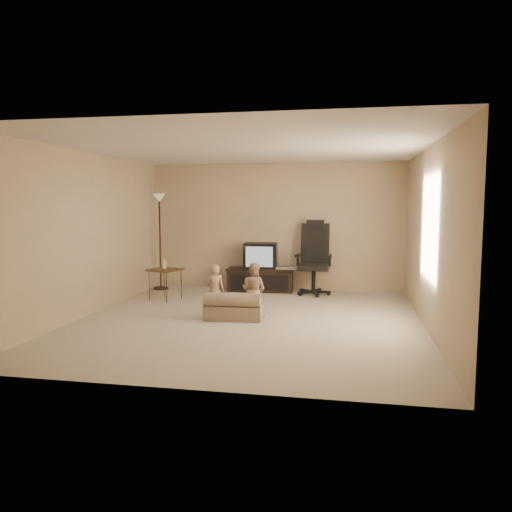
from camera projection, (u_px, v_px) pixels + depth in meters
The scene contains 9 objects.
floor at pixel (248, 321), 7.31m from camera, with size 5.50×5.50×0.00m, color beige.
room_shell at pixel (248, 217), 7.15m from camera, with size 5.50×5.50×5.50m.
tv_stand at pixel (261, 271), 9.75m from camera, with size 1.35×0.56×0.95m.
office_chair at pixel (314, 268), 9.42m from camera, with size 0.68×0.70×1.40m.
side_table at pixel (165, 270), 8.87m from camera, with size 0.64×0.64×0.75m.
floor_lamp at pixel (160, 220), 9.87m from camera, with size 0.30×0.30×1.90m.
child_sofa at pixel (233, 308), 7.39m from camera, with size 0.88×0.53×0.42m.
toddler_left at pixel (215, 291), 7.54m from camera, with size 0.29×0.21×0.80m, color tan.
toddler_right at pixel (254, 290), 7.54m from camera, with size 0.40×0.22×0.83m, color tan.
Camera 1 is at (1.45, -7.02, 1.73)m, focal length 35.00 mm.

